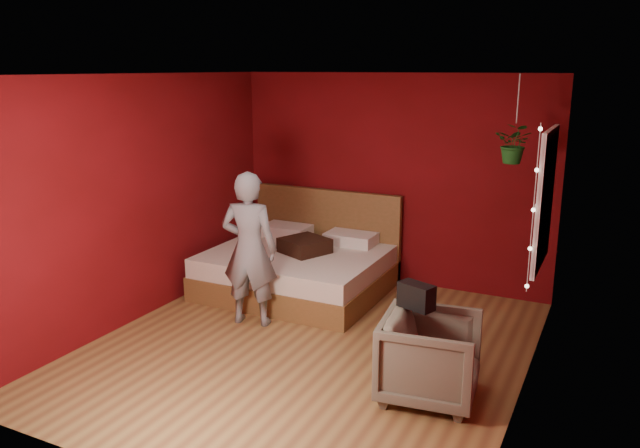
% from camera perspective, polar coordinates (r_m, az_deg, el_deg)
% --- Properties ---
extents(floor, '(4.50, 4.50, 0.00)m').
position_cam_1_polar(floor, '(6.21, -1.10, -11.23)').
color(floor, olive).
rests_on(floor, ground).
extents(room_walls, '(4.04, 4.54, 2.62)m').
position_cam_1_polar(room_walls, '(5.69, -1.18, 4.22)').
color(room_walls, '#620A0E').
rests_on(room_walls, ground).
extents(window, '(0.05, 0.97, 1.27)m').
position_cam_1_polar(window, '(6.02, 19.85, 2.19)').
color(window, white).
rests_on(window, room_walls).
extents(fairy_lights, '(0.04, 0.04, 1.45)m').
position_cam_1_polar(fairy_lights, '(5.51, 18.93, 1.22)').
color(fairy_lights, silver).
rests_on(fairy_lights, room_walls).
extents(bed, '(2.05, 1.74, 1.12)m').
position_cam_1_polar(bed, '(7.64, -1.82, -3.91)').
color(bed, brown).
rests_on(bed, ground).
extents(person, '(0.67, 0.51, 1.64)m').
position_cam_1_polar(person, '(6.54, -6.48, -2.29)').
color(person, slate).
rests_on(person, ground).
extents(armchair, '(0.87, 0.85, 0.71)m').
position_cam_1_polar(armchair, '(5.29, 10.03, -11.92)').
color(armchair, '#696653').
rests_on(armchair, ground).
extents(handbag, '(0.33, 0.24, 0.21)m').
position_cam_1_polar(handbag, '(5.26, 8.80, -6.52)').
color(handbag, black).
rests_on(handbag, armchair).
extents(throw_pillow, '(0.64, 0.64, 0.17)m').
position_cam_1_polar(throw_pillow, '(7.43, -1.41, -1.98)').
color(throw_pillow, black).
rests_on(throw_pillow, bed).
extents(hanging_plant, '(0.42, 0.38, 0.89)m').
position_cam_1_polar(hanging_plant, '(6.60, 17.38, 7.03)').
color(hanging_plant, silver).
rests_on(hanging_plant, room_walls).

